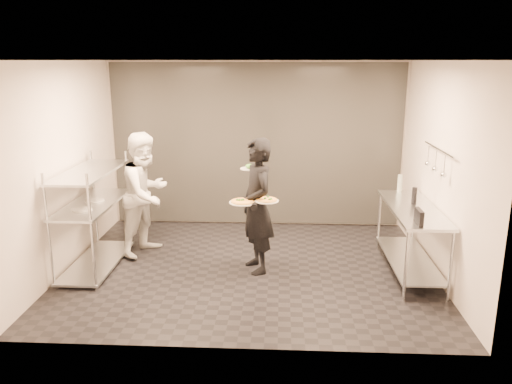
# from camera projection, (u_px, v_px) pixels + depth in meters

# --- Properties ---
(room_shell) EXTENTS (5.00, 4.00, 2.80)m
(room_shell) POSITION_uv_depth(u_px,v_px,m) (254.00, 154.00, 7.71)
(room_shell) COLOR black
(room_shell) RESTS_ON ground
(pass_rack) EXTENTS (0.60, 1.60, 1.50)m
(pass_rack) POSITION_uv_depth(u_px,v_px,m) (93.00, 213.00, 6.84)
(pass_rack) COLOR silver
(pass_rack) RESTS_ON ground
(prep_counter) EXTENTS (0.60, 1.80, 0.92)m
(prep_counter) POSITION_uv_depth(u_px,v_px,m) (411.00, 228.00, 6.66)
(prep_counter) COLOR silver
(prep_counter) RESTS_ON ground
(utensil_rail) EXTENTS (0.07, 1.20, 0.31)m
(utensil_rail) POSITION_uv_depth(u_px,v_px,m) (437.00, 161.00, 6.42)
(utensil_rail) COLOR silver
(utensil_rail) RESTS_ON room_shell
(waiter) EXTENTS (0.66, 0.78, 1.83)m
(waiter) POSITION_uv_depth(u_px,v_px,m) (257.00, 206.00, 6.66)
(waiter) COLOR black
(waiter) RESTS_ON ground
(chef) EXTENTS (0.98, 1.08, 1.81)m
(chef) POSITION_uv_depth(u_px,v_px,m) (146.00, 194.00, 7.31)
(chef) COLOR silver
(chef) RESTS_ON ground
(pizza_plate_near) EXTENTS (0.36, 0.36, 0.05)m
(pizza_plate_near) POSITION_uv_depth(u_px,v_px,m) (243.00, 202.00, 6.42)
(pizza_plate_near) COLOR silver
(pizza_plate_near) RESTS_ON waiter
(pizza_plate_far) EXTENTS (0.31, 0.31, 0.05)m
(pizza_plate_far) POSITION_uv_depth(u_px,v_px,m) (267.00, 200.00, 6.40)
(pizza_plate_far) COLOR silver
(pizza_plate_far) RESTS_ON waiter
(salad_plate) EXTENTS (0.25, 0.25, 0.07)m
(salad_plate) POSITION_uv_depth(u_px,v_px,m) (249.00, 167.00, 6.84)
(salad_plate) COLOR silver
(salad_plate) RESTS_ON waiter
(pos_monitor) EXTENTS (0.05, 0.25, 0.18)m
(pos_monitor) POSITION_uv_depth(u_px,v_px,m) (419.00, 217.00, 5.88)
(pos_monitor) COLOR black
(pos_monitor) RESTS_ON prep_counter
(bottle_green) EXTENTS (0.07, 0.07, 0.26)m
(bottle_green) POSITION_uv_depth(u_px,v_px,m) (400.00, 183.00, 7.33)
(bottle_green) COLOR gray
(bottle_green) RESTS_ON prep_counter
(bottle_clear) EXTENTS (0.06, 0.06, 0.21)m
(bottle_clear) POSITION_uv_depth(u_px,v_px,m) (399.00, 185.00, 7.34)
(bottle_clear) COLOR gray
(bottle_clear) RESTS_ON prep_counter
(bottle_dark) EXTENTS (0.07, 0.07, 0.23)m
(bottle_dark) POSITION_uv_depth(u_px,v_px,m) (414.00, 196.00, 6.70)
(bottle_dark) COLOR black
(bottle_dark) RESTS_ON prep_counter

